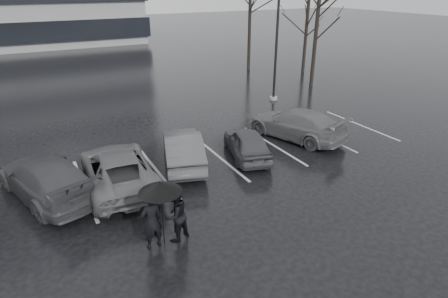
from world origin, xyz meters
TOP-DOWN VIEW (x-y plane):
  - ground at (0.00, 0.00)m, footprint 160.00×160.00m
  - car_main at (1.70, 2.06)m, footprint 2.41×3.89m
  - car_west_a at (-1.00, 2.68)m, footprint 2.65×4.48m
  - car_west_b at (-3.79, 2.10)m, footprint 2.62×5.14m
  - car_west_c at (-6.16, 2.49)m, footprint 3.48×5.36m
  - car_east at (4.86, 2.76)m, footprint 3.44×5.26m
  - pedestrian_left at (-3.82, -1.90)m, footprint 0.69×0.51m
  - pedestrian_right at (-3.10, -1.87)m, footprint 0.99×0.89m
  - umbrella at (-3.50, -1.89)m, footprint 1.20×1.20m
  - lamp_post at (7.66, 8.52)m, footprint 0.48×0.48m
  - stall_stripes at (-0.80, 2.50)m, footprint 19.72×5.00m
  - tree_east at (12.00, 10.00)m, footprint 0.26×0.26m
  - tree_ne at (14.50, 14.00)m, footprint 0.26×0.26m
  - tree_north at (11.00, 17.00)m, footprint 0.26×0.26m

SIDE VIEW (x-z plane):
  - ground at x=0.00m, z-range 0.00..0.00m
  - stall_stripes at x=-0.80m, z-range 0.00..0.00m
  - car_main at x=1.70m, z-range 0.00..1.23m
  - car_west_b at x=-3.79m, z-range 0.00..1.39m
  - car_west_a at x=-1.00m, z-range 0.00..1.39m
  - car_east at x=4.86m, z-range 0.00..1.42m
  - car_west_c at x=-6.16m, z-range 0.00..1.45m
  - pedestrian_right at x=-3.10m, z-range 0.00..1.66m
  - pedestrian_left at x=-3.82m, z-range 0.00..1.72m
  - umbrella at x=-3.50m, z-range 0.84..2.87m
  - tree_ne at x=14.50m, z-range 0.00..7.00m
  - tree_east at x=12.00m, z-range 0.00..8.00m
  - lamp_post at x=7.66m, z-range -0.37..8.44m
  - tree_north at x=11.00m, z-range 0.00..8.50m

